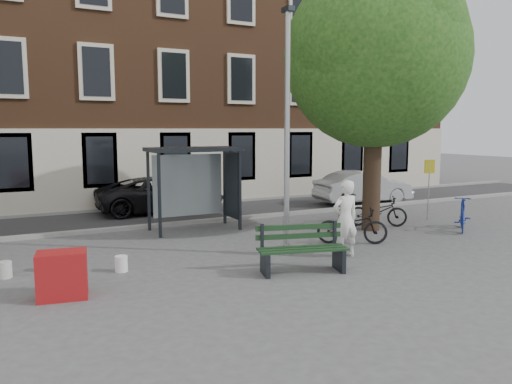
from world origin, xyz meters
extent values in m
plane|color=#4C4C4F|center=(0.00, 0.00, 0.00)|extent=(90.00, 90.00, 0.00)
cube|color=#28282B|center=(0.00, 7.00, 0.01)|extent=(40.00, 4.00, 0.01)
cube|color=gray|center=(0.00, 5.00, 0.06)|extent=(40.00, 0.25, 0.12)
cube|color=gray|center=(0.00, 9.00, 0.06)|extent=(40.00, 0.25, 0.12)
cube|color=brown|center=(0.00, 13.00, 7.00)|extent=(30.00, 8.00, 14.00)
cylinder|color=#9EA0A3|center=(0.00, 0.00, 3.00)|extent=(0.14, 0.14, 6.00)
cylinder|color=#9EA0A3|center=(0.00, 0.00, 0.12)|extent=(0.28, 0.28, 0.24)
cube|color=#1E2328|center=(0.00, 0.00, 6.05)|extent=(0.18, 0.35, 0.12)
cylinder|color=black|center=(4.00, 1.50, 1.70)|extent=(0.56, 0.56, 3.40)
sphere|color=#1A4314|center=(4.00, 1.50, 5.40)|extent=(5.60, 5.60, 5.60)
sphere|color=#1A4314|center=(4.90, 1.90, 5.90)|extent=(3.92, 3.92, 3.92)
sphere|color=#1A4314|center=(3.20, 1.20, 5.70)|extent=(4.20, 4.20, 4.20)
sphere|color=#1A4314|center=(4.20, 0.60, 6.00)|extent=(3.64, 3.64, 3.64)
cube|color=#1E2328|center=(-2.30, 3.40, 1.25)|extent=(0.08, 0.08, 2.50)
cube|color=#1E2328|center=(0.30, 3.40, 1.25)|extent=(0.08, 0.08, 2.50)
cube|color=#1E2328|center=(-2.30, 4.60, 1.25)|extent=(0.08, 0.08, 2.50)
cube|color=#1E2328|center=(0.30, 4.60, 1.25)|extent=(0.08, 0.08, 2.50)
cube|color=#1E2328|center=(-1.00, 4.00, 2.56)|extent=(2.85, 1.45, 0.12)
cube|color=#8C999E|center=(-1.00, 4.60, 1.38)|extent=(2.34, 0.04, 2.00)
cube|color=#1E2328|center=(0.30, 4.00, 1.38)|extent=(0.12, 1.14, 2.12)
cube|color=#D84C19|center=(0.37, 4.00, 1.38)|extent=(0.02, 0.90, 1.62)
imported|color=white|center=(1.20, -0.85, 0.97)|extent=(0.73, 0.51, 1.93)
cube|color=#1E2328|center=(-1.33, -1.35, 0.26)|extent=(0.25, 0.63, 0.52)
cube|color=#1E2328|center=(0.33, -1.79, 0.26)|extent=(0.25, 0.63, 0.52)
cube|color=#19381C|center=(-0.55, -1.77, 0.54)|extent=(1.98, 0.65, 0.05)
cube|color=#19381C|center=(-0.50, -1.57, 0.54)|extent=(1.98, 0.65, 0.05)
cube|color=#19381C|center=(-0.45, -1.37, 0.54)|extent=(1.98, 0.65, 0.05)
cube|color=#19381C|center=(-0.42, -1.26, 0.77)|extent=(1.96, 0.57, 0.11)
cube|color=#19381C|center=(-0.42, -1.26, 0.98)|extent=(1.96, 0.57, 0.11)
imported|color=black|center=(4.59, 1.85, 0.49)|extent=(1.93, 1.60, 0.99)
imported|color=navy|center=(6.50, 0.09, 0.53)|extent=(1.63, 1.54, 1.05)
imported|color=black|center=(2.26, 0.21, 0.51)|extent=(2.02, 1.58, 1.02)
imported|color=black|center=(3.89, 2.64, 0.52)|extent=(1.66, 1.44, 1.03)
imported|color=black|center=(-0.94, 7.88, 0.68)|extent=(4.96, 2.40, 1.36)
imported|color=#A1A5A8|center=(7.43, 6.08, 0.70)|extent=(4.35, 1.79, 1.40)
cube|color=maroon|center=(-5.46, -0.92, 0.45)|extent=(0.99, 0.74, 0.90)
cube|color=navy|center=(-5.43, -0.84, 0.10)|extent=(0.64, 0.54, 0.20)
cylinder|color=white|center=(-5.45, 1.10, 0.18)|extent=(0.35, 0.35, 0.36)
cylinder|color=silver|center=(-6.42, 1.02, 0.18)|extent=(0.33, 0.33, 0.36)
cylinder|color=white|center=(-4.09, 0.37, 0.18)|extent=(0.32, 0.32, 0.36)
cylinder|color=#9EA0A3|center=(7.00, 2.01, 1.03)|extent=(0.04, 0.04, 2.05)
cube|color=gold|center=(7.00, 2.01, 1.88)|extent=(0.35, 0.16, 0.48)
camera|label=1|loc=(-6.36, -10.73, 3.20)|focal=35.00mm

